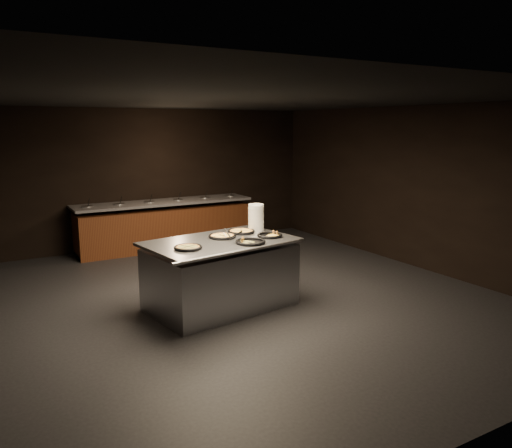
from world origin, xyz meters
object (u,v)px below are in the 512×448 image
object	(u,v)px
plate_stack	(256,217)
pan_veggie_whole	(188,247)
pan_cheese_whole	(222,236)
serving_counter	(221,275)

from	to	relation	value
plate_stack	pan_veggie_whole	bearing A→B (deg)	-156.24
plate_stack	pan_cheese_whole	bearing A→B (deg)	-162.87
plate_stack	pan_cheese_whole	xyz separation A→B (m)	(-0.67, -0.21, -0.18)
pan_veggie_whole	serving_counter	bearing A→B (deg)	22.15
serving_counter	pan_veggie_whole	world-z (taller)	pan_veggie_whole
serving_counter	plate_stack	xyz separation A→B (m)	(0.78, 0.36, 0.70)
serving_counter	pan_veggie_whole	distance (m)	0.82
serving_counter	pan_veggie_whole	bearing A→B (deg)	-166.63
plate_stack	pan_veggie_whole	world-z (taller)	plate_stack
plate_stack	pan_veggie_whole	size ratio (longest dim) A/B	1.07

